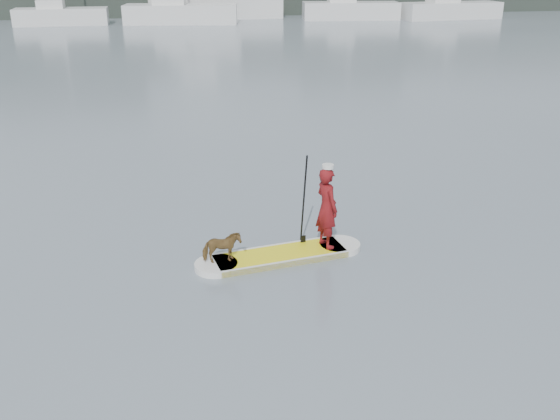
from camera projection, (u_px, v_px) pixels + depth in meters
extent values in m
plane|color=slate|center=(241.00, 286.00, 10.88)|extent=(140.00, 140.00, 0.00)
cube|color=yellow|center=(280.00, 256.00, 11.86)|extent=(2.60, 1.20, 0.12)
cylinder|color=silver|center=(216.00, 266.00, 11.47)|extent=(0.80, 0.80, 0.12)
cylinder|color=silver|center=(340.00, 246.00, 12.25)|extent=(0.80, 0.80, 0.12)
cube|color=silver|center=(274.00, 248.00, 12.18)|extent=(2.48, 0.47, 0.12)
cube|color=silver|center=(287.00, 264.00, 11.53)|extent=(2.48, 0.47, 0.12)
imported|color=maroon|center=(327.00, 208.00, 11.82)|extent=(0.54, 0.67, 1.59)
cylinder|color=silver|center=(328.00, 166.00, 11.51)|extent=(0.22, 0.22, 0.07)
imported|color=#55351D|center=(222.00, 248.00, 11.37)|extent=(0.73, 0.39, 0.59)
cylinder|color=black|center=(304.00, 201.00, 11.94)|extent=(0.08, 0.30, 1.89)
cube|color=black|center=(303.00, 243.00, 12.28)|extent=(0.10, 0.04, 0.32)
cube|color=silver|center=(62.00, 16.00, 50.27)|extent=(7.29, 2.51, 1.30)
cube|color=silver|center=(50.00, 4.00, 49.77)|extent=(2.05, 1.72, 0.65)
cube|color=silver|center=(181.00, 14.00, 51.11)|extent=(9.41, 4.03, 1.52)
cube|color=silver|center=(351.00, 11.00, 54.43)|extent=(8.56, 3.70, 1.45)
cube|color=silver|center=(451.00, 11.00, 54.86)|extent=(9.04, 3.47, 1.40)
cube|color=silver|center=(215.00, 7.00, 55.64)|extent=(11.69, 3.66, 1.91)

